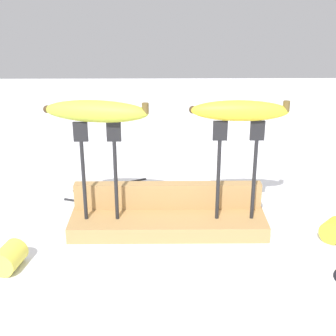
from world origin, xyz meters
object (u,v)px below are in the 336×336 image
object	(u,v)px
fork_fallen_far	(111,205)
banana_chunk_near	(9,257)
fork_stand_left	(99,163)
fork_fallen_near	(101,187)
banana_raised_right	(240,111)
banana_raised_left	(96,111)
banana_chunk_far	(334,230)
fork_stand_right	(237,162)

from	to	relation	value
fork_fallen_far	banana_chunk_near	world-z (taller)	banana_chunk_near
fork_stand_left	fork_fallen_near	size ratio (longest dim) A/B	1.15
fork_stand_left	fork_fallen_near	distance (m)	0.25
fork_stand_left	banana_raised_right	bearing A→B (deg)	0.00
banana_raised_left	banana_chunk_near	size ratio (longest dim) A/B	2.96
fork_stand_left	banana_chunk_far	size ratio (longest dim) A/B	3.33
fork_fallen_near	fork_stand_right	bearing A→B (deg)	-37.02
fork_stand_right	banana_chunk_near	xyz separation A→B (m)	(-0.39, -0.12, -0.12)
banana_raised_left	banana_chunk_far	xyz separation A→B (m)	(0.43, -0.03, -0.22)
fork_stand_left	banana_raised_left	bearing A→B (deg)	170.46
banana_raised_left	banana_raised_right	size ratio (longest dim) A/B	1.09
fork_stand_left	banana_chunk_far	bearing A→B (deg)	-4.48
banana_chunk_far	fork_fallen_far	bearing A→B (deg)	161.06
fork_fallen_far	fork_fallen_near	bearing A→B (deg)	108.27
fork_fallen_near	banana_chunk_far	size ratio (longest dim) A/B	2.90
fork_fallen_far	banana_chunk_near	xyz separation A→B (m)	(-0.15, -0.24, 0.02)
banana_raised_right	fork_stand_left	bearing A→B (deg)	-180.00
fork_fallen_far	banana_chunk_far	bearing A→B (deg)	-18.94
banana_chunk_far	banana_raised_left	bearing A→B (deg)	175.52
fork_stand_right	banana_chunk_near	world-z (taller)	fork_stand_right
banana_chunk_near	banana_chunk_far	size ratio (longest dim) A/B	1.13
banana_raised_left	fork_fallen_near	size ratio (longest dim) A/B	1.16
fork_stand_left	banana_chunk_near	bearing A→B (deg)	-138.89
fork_fallen_near	fork_fallen_far	bearing A→B (deg)	-71.73
banana_raised_right	banana_chunk_near	bearing A→B (deg)	-162.60
banana_raised_left	banana_chunk_far	world-z (taller)	banana_raised_left
fork_stand_right	banana_raised_right	size ratio (longest dim) A/B	1.09
fork_fallen_far	banana_raised_right	bearing A→B (deg)	-24.62
fork_stand_right	fork_fallen_far	bearing A→B (deg)	155.39
fork_stand_right	banana_raised_left	size ratio (longest dim) A/B	1.00
fork_fallen_near	banana_chunk_near	world-z (taller)	banana_chunk_near
fork_stand_right	banana_chunk_far	world-z (taller)	fork_stand_right
fork_stand_left	fork_stand_right	size ratio (longest dim) A/B	0.99
banana_raised_left	fork_stand_left	bearing A→B (deg)	-9.54
banana_raised_right	fork_stand_right	bearing A→B (deg)	-2.49
banana_raised_right	fork_fallen_far	distance (m)	0.36
fork_stand_right	banana_raised_right	distance (m)	0.10
banana_chunk_far	fork_fallen_near	bearing A→B (deg)	152.06
banana_raised_left	fork_fallen_near	xyz separation A→B (m)	(-0.03, 0.21, -0.24)
fork_stand_right	fork_fallen_near	xyz separation A→B (m)	(-0.28, 0.21, -0.14)
fork_stand_left	fork_fallen_near	world-z (taller)	fork_stand_left
fork_fallen_near	banana_chunk_far	xyz separation A→B (m)	(0.46, -0.25, 0.02)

